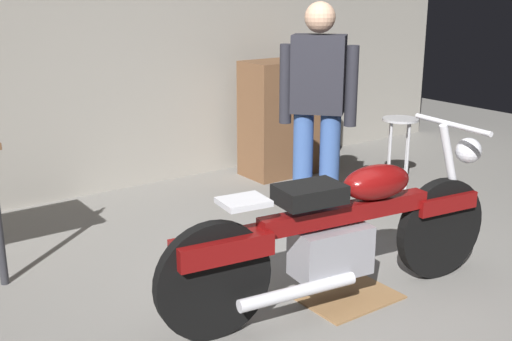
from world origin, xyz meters
TOP-DOWN VIEW (x-y plane):
  - ground_plane at (0.00, 0.00)m, footprint 12.00×12.00m
  - back_wall at (0.00, 2.80)m, footprint 8.00×0.12m
  - motorcycle at (0.13, -0.00)m, footprint 2.18×0.62m
  - person_standing at (0.83, 1.04)m, footprint 0.42×0.45m
  - shop_stool at (2.06, 1.33)m, footprint 0.32×0.32m
  - wooden_dresser at (1.50, 2.30)m, footprint 0.80×0.47m
  - drip_tray at (0.21, 0.00)m, footprint 0.56×0.40m

SIDE VIEW (x-z plane):
  - ground_plane at x=0.00m, z-range 0.00..0.00m
  - drip_tray at x=0.21m, z-range 0.00..0.01m
  - motorcycle at x=0.13m, z-range -0.05..0.95m
  - shop_stool at x=2.06m, z-range 0.18..0.82m
  - wooden_dresser at x=1.50m, z-range 0.00..1.10m
  - person_standing at x=0.83m, z-range 0.09..1.76m
  - back_wall at x=0.00m, z-range 0.00..3.10m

